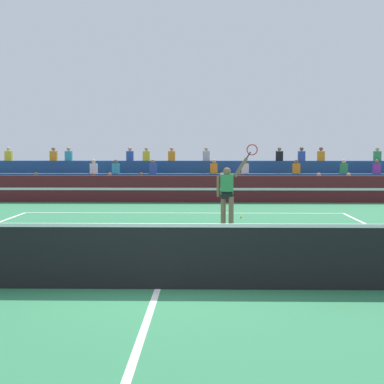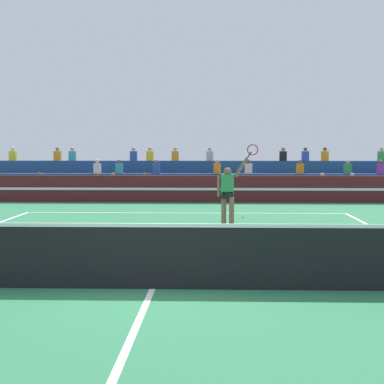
# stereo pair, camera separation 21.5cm
# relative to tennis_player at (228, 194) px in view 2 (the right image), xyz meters

# --- Properties ---
(ground_plane) EXTENTS (120.00, 120.00, 0.00)m
(ground_plane) POSITION_rel_tennis_player_xyz_m (-1.38, -7.68, -0.98)
(ground_plane) COLOR #2D7A4C
(court_lines) EXTENTS (11.10, 23.90, 0.01)m
(court_lines) POSITION_rel_tennis_player_xyz_m (-1.38, -7.68, -0.98)
(court_lines) COLOR white
(court_lines) RESTS_ON ground
(tennis_net) EXTENTS (12.00, 0.10, 1.10)m
(tennis_net) POSITION_rel_tennis_player_xyz_m (-1.38, -7.68, -0.44)
(tennis_net) COLOR slate
(tennis_net) RESTS_ON ground
(sponsor_banner_wall) EXTENTS (18.00, 0.26, 1.10)m
(sponsor_banner_wall) POSITION_rel_tennis_player_xyz_m (-1.38, 8.62, -0.43)
(sponsor_banner_wall) COLOR #51191E
(sponsor_banner_wall) RESTS_ON ground
(bleacher_stand) EXTENTS (18.75, 2.85, 2.28)m
(bleacher_stand) POSITION_rel_tennis_player_xyz_m (-1.37, 11.16, -0.33)
(bleacher_stand) COLOR navy
(bleacher_stand) RESTS_ON ground
(tennis_player) EXTENTS (1.19, 0.35, 2.41)m
(tennis_player) POSITION_rel_tennis_player_xyz_m (0.00, 0.00, 0.00)
(tennis_player) COLOR brown
(tennis_player) RESTS_ON ground
(tennis_ball) EXTENTS (0.07, 0.07, 0.07)m
(tennis_ball) POSITION_rel_tennis_player_xyz_m (0.52, 2.68, -0.95)
(tennis_ball) COLOR #C6DB33
(tennis_ball) RESTS_ON ground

